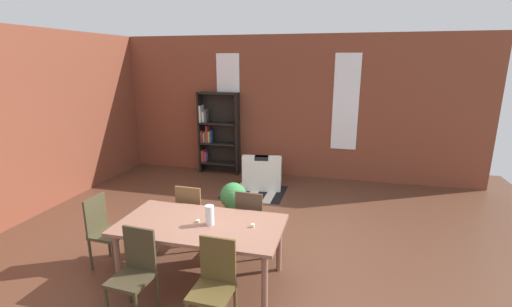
{
  "coord_description": "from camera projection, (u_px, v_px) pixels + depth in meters",
  "views": [
    {
      "loc": [
        1.35,
        -4.19,
        2.66
      ],
      "look_at": [
        -0.1,
        1.56,
        1.1
      ],
      "focal_mm": 25.07,
      "sensor_mm": 36.0,
      "label": 1
    }
  ],
  "objects": [
    {
      "name": "ground_plane",
      "position": [
        235.0,
        259.0,
        4.92
      ],
      "size": [
        10.0,
        10.0,
        0.0
      ],
      "primitive_type": "plane",
      "color": "#553323"
    },
    {
      "name": "back_wall_brick",
      "position": [
        285.0,
        107.0,
        8.18
      ],
      "size": [
        8.67,
        0.12,
        3.2
      ],
      "primitive_type": "cube",
      "color": "brown",
      "rests_on": "ground"
    },
    {
      "name": "window_pane_0",
      "position": [
        228.0,
        99.0,
        8.39
      ],
      "size": [
        0.55,
        0.02,
        2.08
      ],
      "primitive_type": "cube",
      "color": "white"
    },
    {
      "name": "window_pane_1",
      "position": [
        346.0,
        102.0,
        7.76
      ],
      "size": [
        0.55,
        0.02,
        2.08
      ],
      "primitive_type": "cube",
      "color": "white"
    },
    {
      "name": "dining_table",
      "position": [
        201.0,
        229.0,
        4.31
      ],
      "size": [
        1.98,
        1.04,
        0.76
      ],
      "color": "#895C4A",
      "rests_on": "ground"
    },
    {
      "name": "vase_on_table",
      "position": [
        210.0,
        215.0,
        4.23
      ],
      "size": [
        0.11,
        0.11,
        0.24
      ],
      "primitive_type": "cylinder",
      "color": "silver",
      "rests_on": "dining_table"
    },
    {
      "name": "tealight_candle_0",
      "position": [
        253.0,
        226.0,
        4.19
      ],
      "size": [
        0.04,
        0.04,
        0.04
      ],
      "primitive_type": "cylinder",
      "color": "silver",
      "rests_on": "dining_table"
    },
    {
      "name": "tealight_candle_1",
      "position": [
        198.0,
        221.0,
        4.31
      ],
      "size": [
        0.04,
        0.04,
        0.03
      ],
      "primitive_type": "cylinder",
      "color": "silver",
      "rests_on": "dining_table"
    },
    {
      "name": "dining_chair_far_right",
      "position": [
        252.0,
        220.0,
        4.95
      ],
      "size": [
        0.43,
        0.43,
        0.95
      ],
      "color": "#463425",
      "rests_on": "ground"
    },
    {
      "name": "dining_chair_near_right",
      "position": [
        214.0,
        283.0,
        3.55
      ],
      "size": [
        0.41,
        0.41,
        0.95
      ],
      "color": "#52401E",
      "rests_on": "ground"
    },
    {
      "name": "dining_chair_head_left",
      "position": [
        104.0,
        229.0,
        4.68
      ],
      "size": [
        0.42,
        0.42,
        0.95
      ],
      "color": "#423C25",
      "rests_on": "ground"
    },
    {
      "name": "dining_chair_near_left",
      "position": [
        135.0,
        270.0,
        3.76
      ],
      "size": [
        0.43,
        0.43,
        0.95
      ],
      "color": "#3A321F",
      "rests_on": "ground"
    },
    {
      "name": "dining_chair_far_left",
      "position": [
        192.0,
        213.0,
        5.15
      ],
      "size": [
        0.41,
        0.41,
        0.95
      ],
      "color": "brown",
      "rests_on": "ground"
    },
    {
      "name": "bookshelf_tall",
      "position": [
        217.0,
        133.0,
        8.49
      ],
      "size": [
        0.97,
        0.29,
        1.93
      ],
      "color": "black",
      "rests_on": "ground"
    },
    {
      "name": "armchair_white",
      "position": [
        263.0,
        174.0,
        7.69
      ],
      "size": [
        0.91,
        0.91,
        0.75
      ],
      "color": "white",
      "rests_on": "ground"
    },
    {
      "name": "potted_plant_by_shelf",
      "position": [
        233.0,
        198.0,
        6.24
      ],
      "size": [
        0.47,
        0.47,
        0.6
      ],
      "color": "#9E6042",
      "rests_on": "ground"
    },
    {
      "name": "striped_rug",
      "position": [
        254.0,
        192.0,
        7.39
      ],
      "size": [
        1.24,
        1.04,
        0.01
      ],
      "color": "black",
      "rests_on": "ground"
    }
  ]
}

